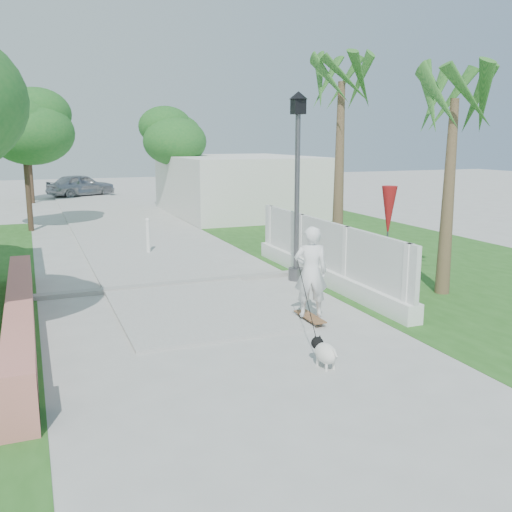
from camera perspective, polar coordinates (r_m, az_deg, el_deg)
name	(u,v)px	position (r m, az deg, el deg)	size (l,w,h in m)	color
ground	(279,389)	(8.05, 2.32, -13.16)	(90.00, 90.00, 0.00)	#B7B7B2
path_strip	(101,213)	(27.03, -15.27, 4.13)	(3.20, 36.00, 0.06)	#B7B7B2
curb	(174,284)	(13.43, -8.18, -2.81)	(6.50, 0.25, 0.10)	#999993
grass_right	(380,250)	(18.06, 12.31, 0.62)	(8.00, 20.00, 0.01)	#25591C
pink_wall	(20,320)	(10.66, -22.54, -5.96)	(0.45, 8.20, 0.80)	#BD6860
lattice_fence	(324,260)	(13.60, 6.83, -0.45)	(0.35, 7.00, 1.50)	white
building_right	(239,185)	(26.33, -1.73, 7.12)	(6.00, 8.00, 2.60)	silver
street_lamp	(297,180)	(13.55, 4.14, 7.60)	(0.44, 0.44, 4.44)	#59595E
bollard	(148,235)	(17.19, -10.76, 2.10)	(0.14, 0.14, 1.09)	white
patio_umbrella	(389,212)	(13.72, 13.12, 4.27)	(0.36, 0.36, 2.30)	#59595E
tree_path_left	(24,126)	(22.64, -22.23, 11.93)	(3.40, 3.40, 5.23)	#4C3826
tree_path_right	(168,136)	(27.36, -8.82, 11.76)	(3.00, 3.00, 4.79)	#4C3826
tree_path_far	(28,130)	(32.64, -21.86, 11.61)	(3.20, 3.20, 5.17)	#4C3826
palm_far	(341,94)	(15.24, 8.54, 15.70)	(1.80, 1.80, 5.30)	brown
palm_near	(454,110)	(12.97, 19.20, 13.58)	(1.80, 1.80, 4.70)	brown
skateboarder	(308,289)	(9.95, 5.27, -3.27)	(1.15, 2.29, 1.81)	brown
dog	(324,352)	(8.74, 6.85, -9.48)	(0.34, 0.64, 0.44)	white
parked_car	(81,185)	(35.65, -17.10, 6.79)	(1.58, 3.94, 1.34)	#B2B6BB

